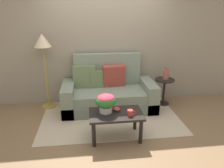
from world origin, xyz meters
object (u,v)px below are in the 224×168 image
Objects in this scene: floor_lamp at (43,47)px; table_vase at (166,74)px; side_table at (164,87)px; couch at (108,93)px; potted_plant at (106,101)px; snack_bowl at (117,109)px; coffee_mug at (130,113)px; coffee_table at (116,117)px.

floor_lamp is 2.60m from table_vase.
table_vase is (0.02, 0.01, 0.29)m from side_table.
couch reaches higher than potted_plant.
potted_plant is 0.24m from snack_bowl.
couch is 1.22× the size of floor_lamp.
potted_plant is at bearing -97.88° from couch.
table_vase is (2.53, -0.16, -0.61)m from floor_lamp.
coffee_table is at bearing 152.48° from coffee_mug.
coffee_mug is at bearing -128.89° from table_vase.
table_vase is at bearing 1.15° from couch.
coffee_mug is (0.21, -0.11, 0.12)m from coffee_table.
coffee_table is 0.55× the size of floor_lamp.
table_vase reaches higher than coffee_mug.
table_vase is (1.40, 1.12, 0.06)m from potted_plant.
floor_lamp is at bearing 135.99° from snack_bowl.
coffee_mug is (-1.02, -1.28, 0.09)m from side_table.
side_table is (1.23, 1.17, 0.03)m from coffee_table.
snack_bowl is 0.42× the size of table_vase.
snack_bowl reaches higher than coffee_table.
table_vase is (1.22, 1.10, 0.21)m from snack_bowl.
table_vase reaches higher than coffee_table.
coffee_mug is 0.50× the size of table_vase.
floor_lamp reaches higher than potted_plant.
floor_lamp is at bearing 176.48° from table_vase.
side_table is at bearing 42.23° from snack_bowl.
potted_plant reaches higher than snack_bowl.
snack_bowl is (0.02, 0.07, 0.11)m from coffee_table.
coffee_table is 2.60× the size of potted_plant.
table_vase reaches higher than side_table.
potted_plant is at bearing -48.67° from floor_lamp.
snack_bowl is at bearing -44.01° from floor_lamp.
floor_lamp is (-1.28, 0.18, 0.97)m from couch.
couch is 2.24× the size of coffee_table.
side_table is 1.78× the size of potted_plant.
snack_bowl is (-0.19, 0.18, -0.01)m from coffee_mug.
coffee_mug is 0.26m from snack_bowl.
potted_plant is at bearing -173.25° from snack_bowl.
side_table is 4.40× the size of coffee_mug.
potted_plant is at bearing 156.29° from coffee_mug.
snack_bowl is (0.03, -1.08, 0.15)m from couch.
snack_bowl is 1.66m from table_vase.
coffee_table is at bearing -136.61° from table_vase.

